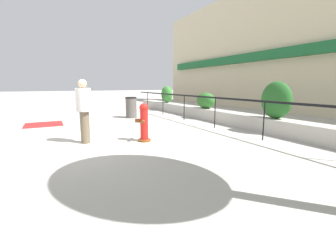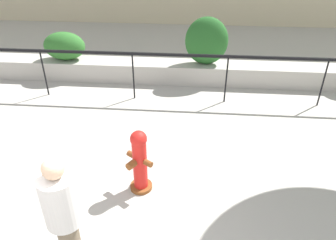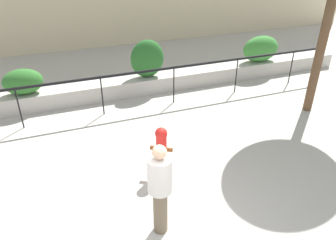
# 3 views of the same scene
# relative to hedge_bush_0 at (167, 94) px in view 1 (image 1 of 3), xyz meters

# --- Properties ---
(ground_plane) EXTENTS (120.00, 120.00, 0.00)m
(ground_plane) POSITION_rel_hedge_bush_0_xyz_m (5.93, -6.00, -1.01)
(ground_plane) COLOR #B2ADA3
(building_facade) EXTENTS (30.00, 1.36, 8.00)m
(building_facade) POSITION_rel_hedge_bush_0_xyz_m (5.93, 5.98, 2.97)
(building_facade) COLOR beige
(building_facade) RESTS_ON ground
(planter_wall_low) EXTENTS (18.00, 0.70, 0.50)m
(planter_wall_low) POSITION_rel_hedge_bush_0_xyz_m (5.93, 0.00, -0.76)
(planter_wall_low) COLOR #B7B2A8
(planter_wall_low) RESTS_ON ground
(fence_railing_segment) EXTENTS (15.00, 0.05, 1.15)m
(fence_railing_segment) POSITION_rel_hedge_bush_0_xyz_m (5.93, -1.10, 0.01)
(fence_railing_segment) COLOR black
(fence_railing_segment) RESTS_ON ground
(hedge_bush_0) EXTENTS (0.95, 0.63, 1.02)m
(hedge_bush_0) POSITION_rel_hedge_bush_0_xyz_m (0.00, 0.00, 0.00)
(hedge_bush_0) COLOR #387F33
(hedge_bush_0) RESTS_ON planter_wall_low
(hedge_bush_1) EXTENTS (1.09, 0.69, 0.73)m
(hedge_bush_1) POSITION_rel_hedge_bush_0_xyz_m (3.93, 0.00, -0.15)
(hedge_bush_1) COLOR #2D6B28
(hedge_bush_1) RESTS_ON planter_wall_low
(hedge_bush_2) EXTENTS (1.07, 0.59, 1.20)m
(hedge_bush_2) POSITION_rel_hedge_bush_0_xyz_m (7.61, 0.00, 0.09)
(hedge_bush_2) COLOR #235B23
(hedge_bush_2) RESTS_ON planter_wall_low
(fire_hydrant) EXTENTS (0.49, 0.49, 1.08)m
(fire_hydrant) POSITION_rel_hedge_bush_0_xyz_m (6.57, -4.17, -0.46)
(fire_hydrant) COLOR brown
(fire_hydrant) RESTS_ON ground
(pedestrian) EXTENTS (0.56, 0.56, 1.73)m
(pedestrian) POSITION_rel_hedge_bush_0_xyz_m (6.01, -5.67, -0.02)
(pedestrian) COLOR brown
(pedestrian) RESTS_ON ground
(tactile_warning_pad) EXTENTS (1.39, 1.39, 0.01)m
(tactile_warning_pad) POSITION_rel_hedge_bush_0_xyz_m (2.15, -6.74, -1.00)
(tactile_warning_pad) COLOR #B22323
(tactile_warning_pad) RESTS_ON ground
(trash_bin) EXTENTS (0.55, 0.55, 1.01)m
(trash_bin) POSITION_rel_hedge_bush_0_xyz_m (1.93, -2.98, -0.50)
(trash_bin) COLOR #56514C
(trash_bin) RESTS_ON ground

